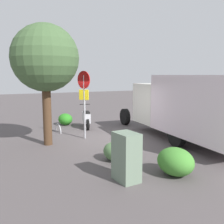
% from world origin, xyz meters
% --- Properties ---
extents(ground_plane, '(60.00, 60.00, 0.00)m').
position_xyz_m(ground_plane, '(0.00, 0.00, 0.00)').
color(ground_plane, '#4F4848').
extents(box_truck_near, '(7.99, 2.75, 2.77)m').
position_xyz_m(box_truck_near, '(-1.85, -2.96, 1.56)').
color(box_truck_near, black).
rests_on(box_truck_near, ground).
extents(motorcycle, '(1.79, 0.69, 1.20)m').
position_xyz_m(motorcycle, '(2.59, -0.07, 0.52)').
color(motorcycle, black).
rests_on(motorcycle, ground).
extents(stop_sign, '(0.71, 0.33, 2.94)m').
position_xyz_m(stop_sign, '(0.45, 0.79, 1.96)').
color(stop_sign, '#9E9EA3').
rests_on(stop_sign, ground).
extents(street_tree, '(2.59, 2.59, 4.71)m').
position_xyz_m(street_tree, '(0.13, 2.45, 3.38)').
color(street_tree, '#47301E').
rests_on(street_tree, ground).
extents(utility_cabinet, '(0.75, 0.57, 1.29)m').
position_xyz_m(utility_cabinet, '(-4.34, 1.35, 0.65)').
color(utility_cabinet, slate).
rests_on(utility_cabinet, ground).
extents(bike_rack_hoop, '(0.85, 0.11, 0.85)m').
position_xyz_m(bike_rack_hoop, '(2.23, 1.52, 0.00)').
color(bike_rack_hoop, '#B7B7BC').
rests_on(bike_rack_hoop, ground).
extents(shrub_near_sign, '(0.89, 0.73, 0.61)m').
position_xyz_m(shrub_near_sign, '(-2.76, 0.90, 0.30)').
color(shrub_near_sign, '#4E7243').
rests_on(shrub_near_sign, ground).
extents(shrub_mid_verge, '(1.14, 0.93, 0.77)m').
position_xyz_m(shrub_mid_verge, '(-4.59, -0.07, 0.39)').
color(shrub_mid_verge, '#41852F').
rests_on(shrub_mid_verge, ground).
extents(shrub_by_tree, '(0.94, 0.77, 0.64)m').
position_xyz_m(shrub_by_tree, '(3.85, 0.71, 0.32)').
color(shrub_by_tree, '#2A7D20').
rests_on(shrub_by_tree, ground).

